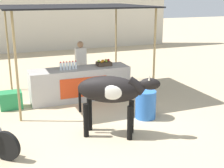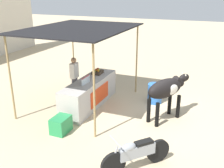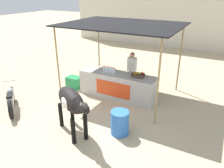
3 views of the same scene
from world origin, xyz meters
The scene contains 11 objects.
ground_plane centered at (0.00, 0.00, 0.00)m, with size 60.00×60.00×0.00m, color tan.
building_wall_far centered at (0.00, 11.17, 2.99)m, with size 16.00×0.50×5.98m, color beige.
stall_counter centered at (0.00, 2.20, 0.48)m, with size 3.00×0.82×0.96m.
stall_awning centered at (0.00, 2.50, 2.66)m, with size 4.20×3.20×2.77m.
water_bottle_row centered at (-0.35, 2.15, 1.07)m, with size 0.52×0.07×0.25m.
fruit_crate centered at (0.80, 2.26, 1.04)m, with size 0.44×0.32×0.18m.
vendor_behind_counter centered at (0.26, 2.95, 0.85)m, with size 0.34×0.22×1.65m.
cooler_box centered at (-2.04, 2.10, 0.24)m, with size 0.60×0.44×0.48m, color #268C4C.
water_barrel centered at (1.14, 0.09, 0.36)m, with size 0.53×0.53×0.73m, color blue.
cow centered at (-0.04, -0.54, 1.03)m, with size 1.76×1.23×1.44m.
motorcycle_parked centered at (-2.80, -0.44, 0.43)m, with size 1.40×1.26×0.90m.
Camera 3 is at (3.46, -4.71, 3.89)m, focal length 35.00 mm.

